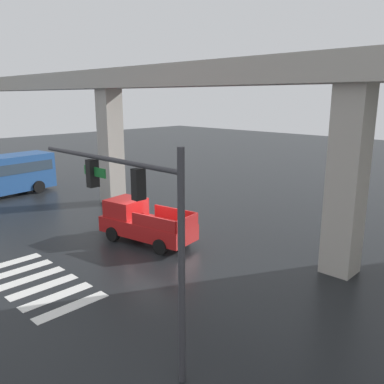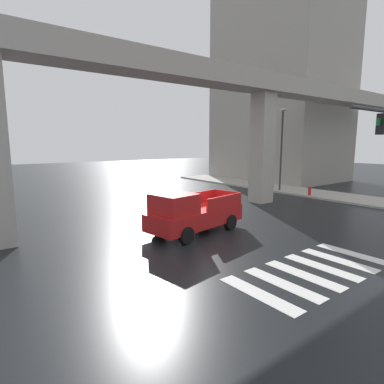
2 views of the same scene
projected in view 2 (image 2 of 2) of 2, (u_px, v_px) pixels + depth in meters
The scene contains 7 objects.
ground_plane at pixel (200, 231), 15.55m from camera, with size 120.00×120.00×0.00m, color black.
crosswalk_stripes at pixel (313, 271), 10.66m from camera, with size 6.05×2.80×0.01m.
elevated_overpass at pixel (163, 80), 16.98m from camera, with size 58.71×2.07×9.03m.
sidewalk_east at pixel (324, 195), 25.82m from camera, with size 4.00×36.00×0.15m, color #ADA89E.
pickup_truck at pixel (192, 214), 14.89m from camera, with size 5.35×2.73×2.08m.
street_lamp_mid_block at pixel (282, 140), 27.25m from camera, with size 0.44×0.70×7.24m.
fire_hydrant at pixel (310, 192), 25.09m from camera, with size 0.24×0.24×0.85m.
Camera 2 is at (-9.37, -11.80, 4.34)m, focal length 29.18 mm.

